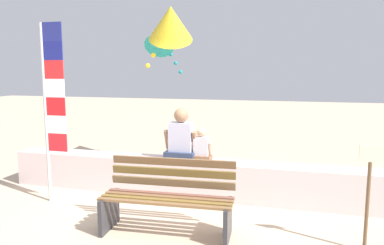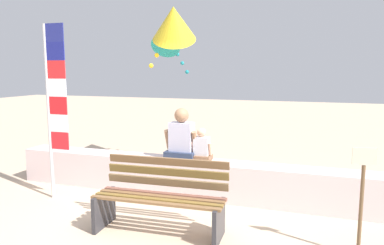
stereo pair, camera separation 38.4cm
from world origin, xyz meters
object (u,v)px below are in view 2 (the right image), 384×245
Objects in this scene: kite_teal at (168,37)px; park_bench at (161,199)px; flag_banner at (54,99)px; person_child at (202,148)px; person_adult at (182,139)px; sign_post at (362,193)px; kite_yellow at (174,23)px.

park_bench is at bearing -69.20° from kite_teal.
flag_banner is 2.27× the size of kite_teal.
park_bench is at bearing -15.51° from flag_banner.
park_bench is 3.18× the size of person_child.
kite_teal is at bearing 73.12° from flag_banner.
person_adult is 0.68× the size of sign_post.
person_adult is at bearing -61.69° from kite_teal.
person_child is at bearing -40.89° from kite_yellow.
sign_post is at bearing -6.14° from flag_banner.
kite_yellow reaches higher than person_child.
flag_banner is 2.23× the size of sign_post.
kite_yellow reaches higher than flag_banner.
flag_banner reaches higher than person_child.
flag_banner reaches higher than park_bench.
park_bench is at bearing -177.59° from sign_post.
sign_post is (2.52, -1.30, -0.19)m from person_adult.
flag_banner is (-2.00, 0.55, 1.15)m from park_bench.
flag_banner is at bearing 164.49° from park_bench.
person_child is 2.38m from flag_banner.
flag_banner is 4.37m from sign_post.
kite_teal reaches higher than person_adult.
park_bench is 4.07m from kite_teal.
park_bench is 2.29m from sign_post.
person_child reaches higher than park_bench.
kite_teal is at bearing 110.80° from park_bench.
kite_yellow reaches higher than kite_teal.
person_child is (0.09, 1.40, 0.37)m from park_bench.
person_child is 2.89m from kite_teal.
flag_banner is at bearing -133.70° from kite_yellow.
sign_post is at bearing -33.48° from kite_yellow.
person_adult is 2.84m from sign_post.
person_child is at bearing 149.20° from sign_post.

